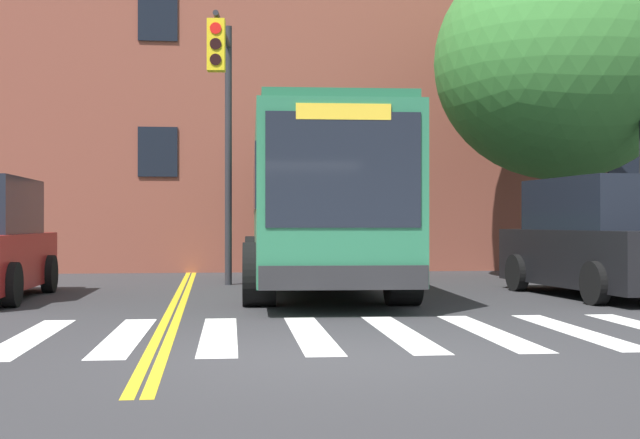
{
  "coord_description": "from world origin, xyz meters",
  "views": [
    {
      "loc": [
        -1.2,
        -9.27,
        1.43
      ],
      "look_at": [
        0.88,
        8.09,
        1.48
      ],
      "focal_mm": 50.0,
      "sensor_mm": 36.0,
      "label": 1
    }
  ],
  "objects_px": {
    "city_bus": "(317,201)",
    "car_teal_behind_bus": "(316,243)",
    "car_black_far_lane": "(601,240)",
    "traffic_light_overhead": "(224,105)",
    "street_tree_curbside_large": "(561,64)"
  },
  "relations": [
    {
      "from": "car_black_far_lane",
      "to": "car_teal_behind_bus",
      "type": "bearing_deg",
      "value": 110.93
    },
    {
      "from": "car_black_far_lane",
      "to": "traffic_light_overhead",
      "type": "height_order",
      "value": "traffic_light_overhead"
    },
    {
      "from": "city_bus",
      "to": "traffic_light_overhead",
      "type": "bearing_deg",
      "value": 159.89
    },
    {
      "from": "car_teal_behind_bus",
      "to": "city_bus",
      "type": "bearing_deg",
      "value": -96.36
    },
    {
      "from": "city_bus",
      "to": "car_teal_behind_bus",
      "type": "distance_m",
      "value": 9.1
    },
    {
      "from": "city_bus",
      "to": "car_teal_behind_bus",
      "type": "height_order",
      "value": "city_bus"
    },
    {
      "from": "car_black_far_lane",
      "to": "car_teal_behind_bus",
      "type": "distance_m",
      "value": 11.85
    },
    {
      "from": "car_teal_behind_bus",
      "to": "traffic_light_overhead",
      "type": "relative_size",
      "value": 0.62
    },
    {
      "from": "street_tree_curbside_large",
      "to": "traffic_light_overhead",
      "type": "bearing_deg",
      "value": -165.91
    },
    {
      "from": "city_bus",
      "to": "street_tree_curbside_large",
      "type": "relative_size",
      "value": 1.18
    },
    {
      "from": "city_bus",
      "to": "traffic_light_overhead",
      "type": "height_order",
      "value": "traffic_light_overhead"
    },
    {
      "from": "car_teal_behind_bus",
      "to": "street_tree_curbside_large",
      "type": "distance_m",
      "value": 9.4
    },
    {
      "from": "car_teal_behind_bus",
      "to": "car_black_far_lane",
      "type": "bearing_deg",
      "value": -69.07
    },
    {
      "from": "car_teal_behind_bus",
      "to": "street_tree_curbside_large",
      "type": "height_order",
      "value": "street_tree_curbside_large"
    },
    {
      "from": "city_bus",
      "to": "car_black_far_lane",
      "type": "xyz_separation_m",
      "value": [
        5.24,
        -2.09,
        -0.79
      ]
    }
  ]
}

